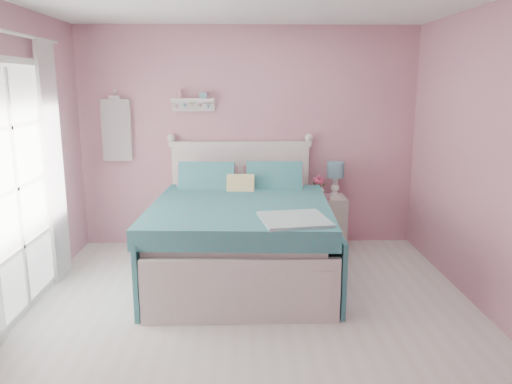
{
  "coord_description": "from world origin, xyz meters",
  "views": [
    {
      "loc": [
        -0.08,
        -3.72,
        1.95
      ],
      "look_at": [
        0.06,
        1.2,
        0.87
      ],
      "focal_mm": 35.0,
      "sensor_mm": 36.0,
      "label": 1
    }
  ],
  "objects_px": {
    "nightstand": "(326,222)",
    "teacup": "(325,196)",
    "bed": "(241,236)",
    "table_lamp": "(336,172)",
    "vase": "(319,190)"
  },
  "relations": [
    {
      "from": "nightstand",
      "to": "teacup",
      "type": "distance_m",
      "value": 0.39
    },
    {
      "from": "nightstand",
      "to": "teacup",
      "type": "height_order",
      "value": "teacup"
    },
    {
      "from": "bed",
      "to": "table_lamp",
      "type": "distance_m",
      "value": 1.54
    },
    {
      "from": "bed",
      "to": "table_lamp",
      "type": "xyz_separation_m",
      "value": [
        1.13,
        0.92,
        0.49
      ]
    },
    {
      "from": "nightstand",
      "to": "vase",
      "type": "xyz_separation_m",
      "value": [
        -0.09,
        0.05,
        0.38
      ]
    },
    {
      "from": "vase",
      "to": "teacup",
      "type": "height_order",
      "value": "vase"
    },
    {
      "from": "nightstand",
      "to": "table_lamp",
      "type": "distance_m",
      "value": 0.61
    },
    {
      "from": "vase",
      "to": "teacup",
      "type": "distance_m",
      "value": 0.22
    },
    {
      "from": "teacup",
      "to": "bed",
      "type": "bearing_deg",
      "value": -144.39
    },
    {
      "from": "bed",
      "to": "nightstand",
      "type": "xyz_separation_m",
      "value": [
        1.03,
        0.86,
        -0.1
      ]
    },
    {
      "from": "bed",
      "to": "nightstand",
      "type": "bearing_deg",
      "value": 43.02
    },
    {
      "from": "nightstand",
      "to": "table_lamp",
      "type": "bearing_deg",
      "value": 30.85
    },
    {
      "from": "bed",
      "to": "nightstand",
      "type": "distance_m",
      "value": 1.34
    },
    {
      "from": "table_lamp",
      "to": "teacup",
      "type": "distance_m",
      "value": 0.36
    },
    {
      "from": "bed",
      "to": "vase",
      "type": "distance_m",
      "value": 1.33
    }
  ]
}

